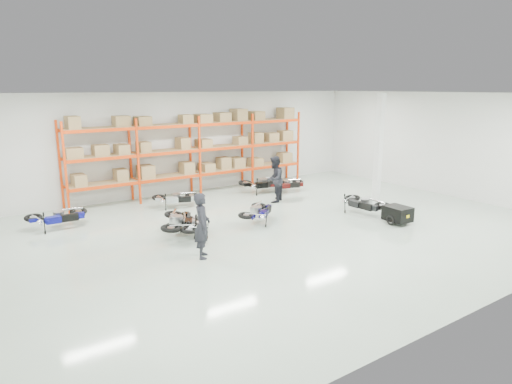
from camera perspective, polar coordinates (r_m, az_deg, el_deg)
room at (r=15.13m, az=3.61°, el=3.60°), size 18.00×18.00×18.00m
pallet_rack at (r=20.53m, az=-7.66°, el=6.01°), size 11.28×0.98×3.62m
structural_column at (r=19.08m, az=15.07°, el=5.14°), size 0.25×0.25×4.50m
moto_blue_centre at (r=16.16m, az=0.28°, el=-2.09°), size 1.83×1.65×1.08m
moto_silver_left at (r=14.89m, az=-8.01°, el=-3.64°), size 1.26×1.75×1.02m
moto_black_far_left at (r=15.00m, az=-9.56°, el=-3.22°), size 1.69×2.09×1.21m
moto_touring_right at (r=17.74m, az=13.27°, el=-0.98°), size 0.90×1.76×1.13m
trailer at (r=16.80m, az=17.27°, el=-2.62°), size 0.78×1.48×0.62m
moto_back_a at (r=16.88m, az=-23.60°, el=-2.46°), size 1.77×0.94×1.12m
moto_back_b at (r=18.49m, az=-10.00°, el=-0.43°), size 1.75×1.26×1.03m
moto_back_c at (r=20.73m, az=0.86°, el=1.46°), size 2.00×1.27×1.20m
moto_back_d at (r=20.89m, az=3.82°, el=1.26°), size 1.71×1.20×1.01m
person_left at (r=12.86m, az=-6.75°, el=-4.19°), size 0.72×0.81×1.87m
person_back at (r=18.97m, az=2.33°, el=1.60°), size 1.19×1.14×1.93m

